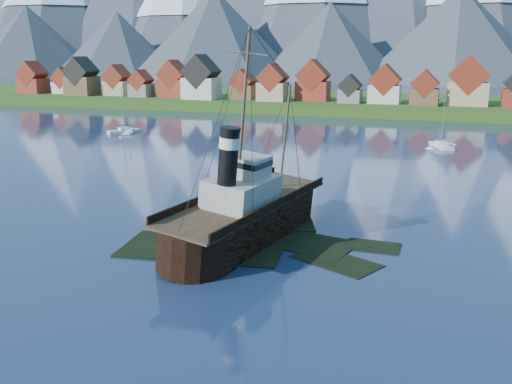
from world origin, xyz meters
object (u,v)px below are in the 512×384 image
(sailboat_e, at_px, (441,146))
(sailboat_c, at_px, (129,132))
(tugboat_wreck, at_px, (249,210))
(sailboat_b, at_px, (124,132))

(sailboat_e, bearing_deg, sailboat_c, 160.34)
(tugboat_wreck, height_order, sailboat_c, tugboat_wreck)
(sailboat_b, bearing_deg, tugboat_wreck, -15.56)
(tugboat_wreck, xyz_separation_m, sailboat_e, (19.74, 74.80, -2.94))
(sailboat_b, height_order, sailboat_e, sailboat_b)
(tugboat_wreck, distance_m, sailboat_b, 94.60)
(tugboat_wreck, bearing_deg, sailboat_e, 84.34)
(sailboat_b, bearing_deg, sailboat_e, 35.88)
(tugboat_wreck, xyz_separation_m, sailboat_c, (-60.77, 72.33, -2.97))
(sailboat_c, bearing_deg, sailboat_e, -27.06)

